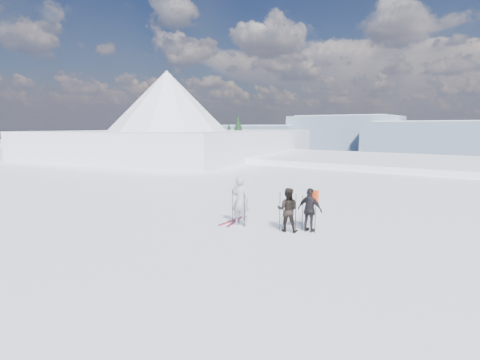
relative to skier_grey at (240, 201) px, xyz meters
The scene contains 8 objects.
lake_basin 27.86m from the skier_grey, 84.85° to the left, with size 820.00×820.00×71.62m.
near_ridge 35.82m from the skier_grey, 132.78° to the left, with size 31.37×35.68×25.62m.
skier_grey is the anchor object (origin of this frame).
skier_dark 1.79m from the skier_grey, ahead, with size 0.73×0.57×1.50m, color black.
skier_pack 2.50m from the skier_grey, 15.71° to the left, with size 0.88×0.37×1.50m, color black.
backpack 2.71m from the skier_grey, 21.03° to the left, with size 0.32×0.18×0.48m, color #F24316.
ski_poles 1.43m from the skier_grey, ahead, with size 2.94×0.79×1.35m.
skis_loose 1.09m from the skier_grey, 146.15° to the left, with size 0.54×1.70×0.03m.
Camera 1 is at (5.08, -7.61, 3.57)m, focal length 28.00 mm.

